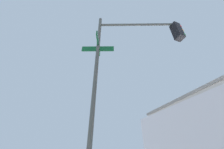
# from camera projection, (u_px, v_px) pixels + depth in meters

# --- Properties ---
(traffic_signal_near) EXTENTS (1.71, 3.52, 6.11)m
(traffic_signal_near) POSITION_uv_depth(u_px,v_px,m) (137.00, 49.00, 4.34)
(traffic_signal_near) COLOR #474C47
(traffic_signal_near) RESTS_ON ground_plane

